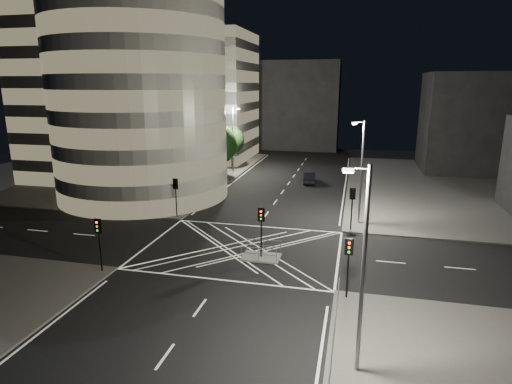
% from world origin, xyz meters
% --- Properties ---
extents(ground, '(120.00, 120.00, 0.00)m').
position_xyz_m(ground, '(0.00, 0.00, 0.00)').
color(ground, black).
rests_on(ground, ground).
extents(sidewalk_far_left, '(42.00, 42.00, 0.15)m').
position_xyz_m(sidewalk_far_left, '(-29.00, 27.00, 0.07)').
color(sidewalk_far_left, '#4B4846').
rests_on(sidewalk_far_left, ground).
extents(central_island, '(3.00, 2.00, 0.15)m').
position_xyz_m(central_island, '(2.00, -1.50, 0.07)').
color(central_island, slate).
rests_on(central_island, ground).
extents(office_tower_curved, '(30.00, 29.00, 27.20)m').
position_xyz_m(office_tower_curved, '(-20.74, 18.74, 12.65)').
color(office_tower_curved, gray).
rests_on(office_tower_curved, sidewalk_far_left).
extents(office_block_rear, '(24.00, 16.00, 22.00)m').
position_xyz_m(office_block_rear, '(-22.00, 42.00, 11.15)').
color(office_block_rear, gray).
rests_on(office_block_rear, sidewalk_far_left).
extents(building_right_far, '(14.00, 12.00, 15.00)m').
position_xyz_m(building_right_far, '(26.00, 40.00, 7.65)').
color(building_right_far, black).
rests_on(building_right_far, sidewalk_far_right).
extents(building_far_end, '(18.00, 8.00, 18.00)m').
position_xyz_m(building_far_end, '(-4.00, 58.00, 9.00)').
color(building_far_end, black).
rests_on(building_far_end, ground).
extents(tree_a, '(4.00, 4.00, 6.90)m').
position_xyz_m(tree_a, '(-10.50, 9.00, 4.73)').
color(tree_a, black).
rests_on(tree_a, sidewalk_far_left).
extents(tree_b, '(4.38, 4.38, 6.91)m').
position_xyz_m(tree_b, '(-10.50, 15.00, 4.54)').
color(tree_b, black).
rests_on(tree_b, sidewalk_far_left).
extents(tree_c, '(4.75, 4.75, 7.62)m').
position_xyz_m(tree_c, '(-10.50, 21.00, 5.03)').
color(tree_c, black).
rests_on(tree_c, sidewalk_far_left).
extents(tree_d, '(4.80, 4.80, 7.44)m').
position_xyz_m(tree_d, '(-10.50, 27.00, 4.82)').
color(tree_d, black).
rests_on(tree_d, sidewalk_far_left).
extents(tree_e, '(3.87, 3.87, 6.68)m').
position_xyz_m(tree_e, '(-10.50, 33.00, 4.59)').
color(tree_e, black).
rests_on(tree_e, sidewalk_far_left).
extents(traffic_signal_fl, '(0.55, 0.22, 4.00)m').
position_xyz_m(traffic_signal_fl, '(-8.80, 6.80, 2.91)').
color(traffic_signal_fl, black).
rests_on(traffic_signal_fl, sidewalk_far_left).
extents(traffic_signal_nl, '(0.55, 0.22, 4.00)m').
position_xyz_m(traffic_signal_nl, '(-8.80, -6.80, 2.91)').
color(traffic_signal_nl, black).
rests_on(traffic_signal_nl, sidewalk_near_left).
extents(traffic_signal_fr, '(0.55, 0.22, 4.00)m').
position_xyz_m(traffic_signal_fr, '(8.80, 6.80, 2.91)').
color(traffic_signal_fr, black).
rests_on(traffic_signal_fr, sidewalk_far_right).
extents(traffic_signal_nr, '(0.55, 0.22, 4.00)m').
position_xyz_m(traffic_signal_nr, '(8.80, -6.80, 2.91)').
color(traffic_signal_nr, black).
rests_on(traffic_signal_nr, sidewalk_near_right).
extents(traffic_signal_island, '(0.55, 0.22, 4.00)m').
position_xyz_m(traffic_signal_island, '(2.00, -1.50, 2.91)').
color(traffic_signal_island, black).
rests_on(traffic_signal_island, central_island).
extents(street_lamp_left_near, '(1.25, 0.25, 10.00)m').
position_xyz_m(street_lamp_left_near, '(-9.44, 12.00, 5.54)').
color(street_lamp_left_near, slate).
rests_on(street_lamp_left_near, sidewalk_far_left).
extents(street_lamp_left_far, '(1.25, 0.25, 10.00)m').
position_xyz_m(street_lamp_left_far, '(-9.44, 30.00, 5.54)').
color(street_lamp_left_far, slate).
rests_on(street_lamp_left_far, sidewalk_far_left).
extents(street_lamp_right_far, '(1.25, 0.25, 10.00)m').
position_xyz_m(street_lamp_right_far, '(9.44, 9.00, 5.54)').
color(street_lamp_right_far, slate).
rests_on(street_lamp_right_far, sidewalk_far_right).
extents(street_lamp_right_near, '(1.25, 0.25, 10.00)m').
position_xyz_m(street_lamp_right_near, '(9.44, -14.00, 5.54)').
color(street_lamp_right_near, slate).
rests_on(street_lamp_right_near, sidewalk_near_right).
extents(railing_near_right, '(0.06, 11.70, 1.10)m').
position_xyz_m(railing_near_right, '(8.30, -12.15, 0.70)').
color(railing_near_right, slate).
rests_on(railing_near_right, sidewalk_near_right).
extents(railing_island_south, '(2.80, 0.06, 1.10)m').
position_xyz_m(railing_island_south, '(2.00, -2.40, 0.70)').
color(railing_island_south, slate).
rests_on(railing_island_south, central_island).
extents(railing_island_north, '(2.80, 0.06, 1.10)m').
position_xyz_m(railing_island_north, '(2.00, -0.60, 0.70)').
color(railing_island_north, slate).
rests_on(railing_island_north, central_island).
extents(sedan, '(2.14, 4.72, 1.50)m').
position_xyz_m(sedan, '(2.72, 25.98, 0.75)').
color(sedan, black).
rests_on(sedan, ground).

